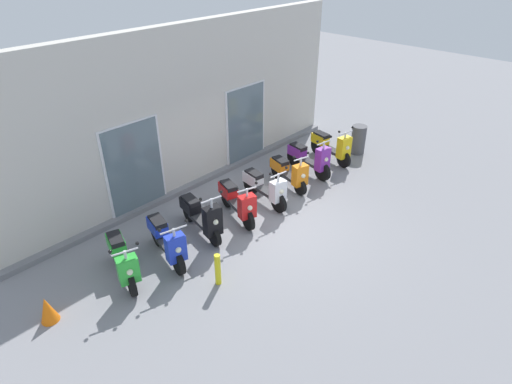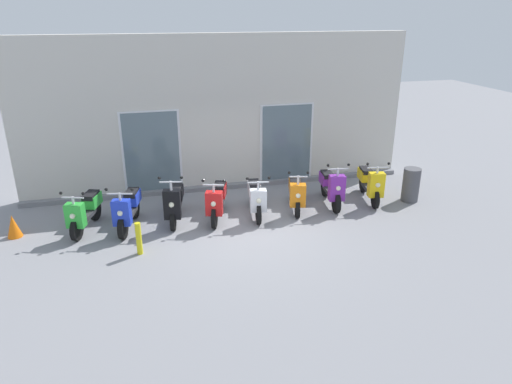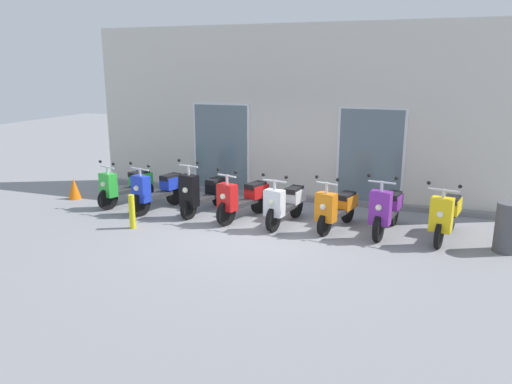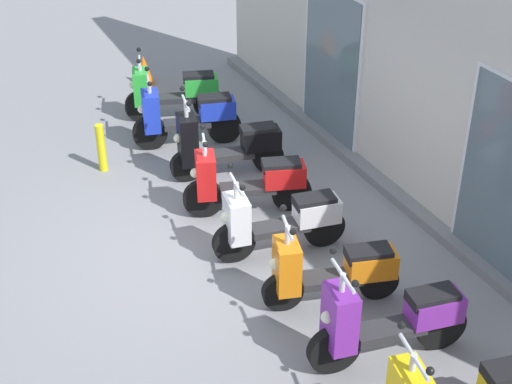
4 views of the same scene
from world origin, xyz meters
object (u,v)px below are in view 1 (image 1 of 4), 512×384
at_px(scooter_white, 264,187).
at_px(trash_bin, 358,140).
at_px(scooter_blue, 167,240).
at_px(scooter_red, 237,201).
at_px(traffic_cone, 47,309).
at_px(scooter_green, 122,259).
at_px(scooter_orange, 289,172).
at_px(scooter_purple, 309,158).
at_px(curb_bollard, 218,269).
at_px(scooter_yellow, 332,146).
at_px(scooter_black, 202,216).

bearing_deg(scooter_white, trash_bin, -2.34).
height_order(scooter_blue, scooter_red, scooter_red).
relative_size(scooter_red, traffic_cone, 3.07).
xyz_separation_m(scooter_green, traffic_cone, (-1.53, 0.01, -0.20)).
bearing_deg(scooter_blue, scooter_orange, 1.07).
xyz_separation_m(scooter_red, scooter_purple, (2.98, 0.10, 0.01)).
distance_m(scooter_blue, trash_bin, 7.19).
bearing_deg(traffic_cone, scooter_purple, -0.20).
distance_m(trash_bin, curb_bollard, 7.08).
bearing_deg(scooter_red, scooter_green, 177.70).
height_order(scooter_white, curb_bollard, scooter_white).
distance_m(scooter_red, scooter_purple, 2.99).
xyz_separation_m(scooter_orange, scooter_purple, (0.97, 0.06, 0.04)).
bearing_deg(scooter_yellow, trash_bin, -16.08).
bearing_deg(scooter_blue, scooter_purple, 1.51).
xyz_separation_m(scooter_blue, scooter_black, (1.08, 0.15, 0.01)).
relative_size(scooter_green, scooter_white, 0.94).
relative_size(scooter_white, scooter_yellow, 1.01).
distance_m(scooter_yellow, trash_bin, 1.07).
relative_size(scooter_orange, scooter_purple, 0.89).
relative_size(scooter_orange, trash_bin, 1.65).
bearing_deg(scooter_orange, scooter_purple, 3.37).
bearing_deg(scooter_yellow, scooter_blue, -178.75).
xyz_separation_m(scooter_purple, trash_bin, (2.12, -0.30, -0.04)).
height_order(scooter_blue, curb_bollard, scooter_blue).
bearing_deg(scooter_green, trash_bin, -2.20).
bearing_deg(curb_bollard, scooter_green, 127.85).
xyz_separation_m(scooter_white, traffic_cone, (-5.51, 0.15, -0.20)).
height_order(scooter_red, traffic_cone, scooter_red).
relative_size(scooter_green, scooter_yellow, 0.95).
distance_m(scooter_black, scooter_yellow, 5.08).
height_order(trash_bin, traffic_cone, trash_bin).
relative_size(scooter_green, scooter_purple, 0.92).
height_order(scooter_red, curb_bollard, scooter_red).
height_order(scooter_orange, scooter_yellow, scooter_yellow).
relative_size(scooter_red, scooter_yellow, 0.99).
bearing_deg(scooter_green, scooter_red, -2.30).
bearing_deg(scooter_green, curb_bollard, -52.15).
distance_m(scooter_orange, scooter_purple, 0.98).
bearing_deg(scooter_black, scooter_red, -6.68).
relative_size(scooter_blue, scooter_red, 1.00).
xyz_separation_m(scooter_blue, traffic_cone, (-2.48, 0.16, -0.21)).
relative_size(scooter_blue, scooter_black, 1.00).
bearing_deg(scooter_white, curb_bollard, -154.70).
bearing_deg(curb_bollard, scooter_red, 35.89).
xyz_separation_m(scooter_orange, trash_bin, (3.09, -0.24, 0.01)).
bearing_deg(trash_bin, traffic_cone, 178.09).
bearing_deg(scooter_black, curb_bollard, -120.67).
relative_size(scooter_black, scooter_red, 1.00).
xyz_separation_m(scooter_black, curb_bollard, (-0.88, -1.48, -0.13)).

